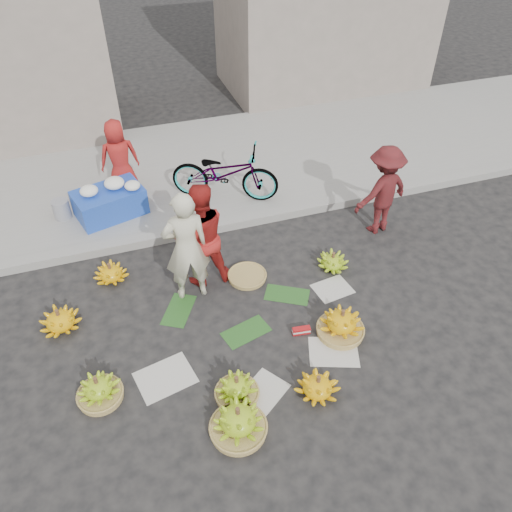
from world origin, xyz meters
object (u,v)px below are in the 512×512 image
object	(u,v)px
banana_bunch_0	(99,390)
bicycle	(225,173)
vendor_cream	(186,247)
banana_bunch_4	(341,324)
flower_table	(110,201)

from	to	relation	value
banana_bunch_0	bicycle	distance (m)	4.45
bicycle	banana_bunch_0	bearing A→B (deg)	169.86
banana_bunch_0	vendor_cream	xyz separation A→B (m)	(1.45, 1.43, 0.73)
banana_bunch_4	vendor_cream	world-z (taller)	vendor_cream
banana_bunch_0	flower_table	distance (m)	3.75
banana_bunch_0	banana_bunch_4	bearing A→B (deg)	0.34
banana_bunch_0	vendor_cream	world-z (taller)	vendor_cream
banana_bunch_4	bicycle	bearing A→B (deg)	99.93
banana_bunch_0	flower_table	size ratio (longest dim) A/B	0.42
bicycle	vendor_cream	bearing A→B (deg)	177.82
banana_bunch_4	vendor_cream	distance (m)	2.37
flower_table	bicycle	size ratio (longest dim) A/B	0.67
banana_bunch_0	bicycle	world-z (taller)	bicycle
banana_bunch_4	bicycle	xyz separation A→B (m)	(-0.62, 3.57, 0.44)
flower_table	bicycle	distance (m)	2.07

